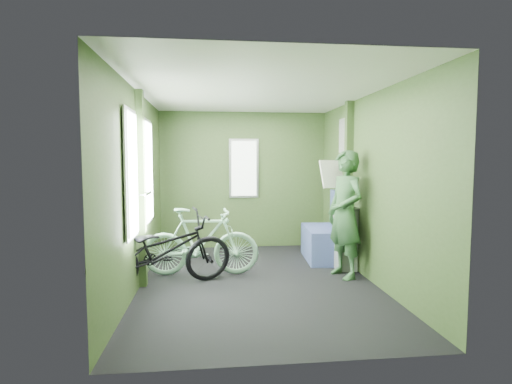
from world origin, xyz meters
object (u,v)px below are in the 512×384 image
at_px(bicycle_mint, 201,276).
at_px(waste_box, 345,238).
at_px(bench_seat, 325,240).
at_px(passenger, 345,214).
at_px(bicycle_black, 164,288).

xyz_separation_m(bicycle_mint, waste_box, (1.95, 0.13, 0.43)).
bearing_deg(waste_box, bicycle_mint, -176.15).
xyz_separation_m(waste_box, bench_seat, (-0.11, 0.54, -0.13)).
relative_size(bicycle_mint, bench_seat, 1.46).
xyz_separation_m(passenger, bench_seat, (0.01, 0.89, -0.51)).
bearing_deg(bench_seat, passenger, -86.30).
xyz_separation_m(bicycle_mint, passenger, (1.83, -0.22, 0.81)).
bearing_deg(passenger, bicycle_mint, -115.21).
relative_size(bicycle_black, bicycle_mint, 1.13).
relative_size(waste_box, bench_seat, 0.84).
bearing_deg(bicycle_black, passenger, -105.41).
bearing_deg(bench_seat, waste_box, -73.97).
bearing_deg(passenger, waste_box, 142.89).
bearing_deg(bicycle_black, waste_box, -97.36).
distance_m(waste_box, bench_seat, 0.56).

